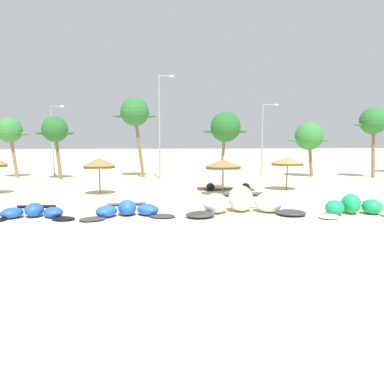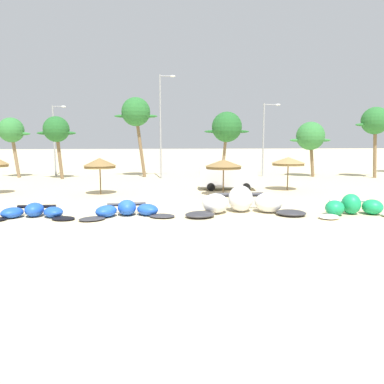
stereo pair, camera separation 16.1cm
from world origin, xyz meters
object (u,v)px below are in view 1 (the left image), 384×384
object	(u,v)px
palm_left_of_gap	(55,130)
kite_center	(242,203)
beach_umbrella_outermost	(287,161)
palm_right_of_gap	(309,136)
kite_left_of_center	(127,210)
beach_umbrella_middle	(99,163)
lamppost_west_center	(54,136)
lamppost_east_center	(160,122)
kite_left	(33,212)
palm_left	(10,131)
beach_umbrella_near_palms	(223,164)
palm_center_right	(225,127)
parked_van	(226,177)
kite_right_of_center	(353,207)
palm_center_left	(135,113)
palm_right	(373,122)
lamppost_east	(264,135)

from	to	relation	value
palm_left_of_gap	kite_center	bearing A→B (deg)	-51.31
beach_umbrella_outermost	palm_right_of_gap	distance (m)	12.64
kite_left_of_center	beach_umbrella_middle	bearing A→B (deg)	108.38
lamppost_west_center	lamppost_east_center	xyz separation A→B (m)	(12.36, -4.32, 1.47)
kite_left	lamppost_east_center	xyz separation A→B (m)	(7.19, 19.83, 5.74)
palm_left_of_gap	lamppost_west_center	world-z (taller)	lamppost_west_center
kite_left	palm_left	size ratio (longest dim) A/B	0.79
beach_umbrella_near_palms	palm_left	bearing A→B (deg)	144.90
beach_umbrella_outermost	palm_right_of_gap	xyz separation A→B (m)	(6.14, 10.85, 2.10)
beach_umbrella_outermost	kite_center	bearing A→B (deg)	-122.35
beach_umbrella_near_palms	palm_center_right	world-z (taller)	palm_center_right
parked_van	kite_right_of_center	bearing A→B (deg)	-63.96
palm_center_left	beach_umbrella_middle	bearing A→B (deg)	-98.48
kite_left_of_center	kite_right_of_center	world-z (taller)	kite_right_of_center
kite_right_of_center	palm_center_left	world-z (taller)	palm_center_left
beach_umbrella_outermost	palm_center_left	size ratio (longest dim) A/B	0.32
palm_center_right	kite_left_of_center	bearing A→B (deg)	-112.04
palm_right	parked_van	bearing A→B (deg)	-154.82
beach_umbrella_near_palms	palm_right_of_gap	distance (m)	18.03
kite_left_of_center	palm_right_of_gap	world-z (taller)	palm_right_of_gap
kite_center	parked_van	world-z (taller)	parked_van
kite_right_of_center	beach_umbrella_near_palms	distance (m)	10.38
beach_umbrella_outermost	lamppost_west_center	world-z (taller)	lamppost_west_center
kite_left	palm_center_left	xyz separation A→B (m)	(4.37, 21.81, 6.86)
beach_umbrella_near_palms	palm_right_of_gap	world-z (taller)	palm_right_of_gap
palm_right	lamppost_west_center	distance (m)	36.03
beach_umbrella_outermost	parked_van	world-z (taller)	beach_umbrella_outermost
beach_umbrella_outermost	palm_left	world-z (taller)	palm_left
palm_left_of_gap	lamppost_east	world-z (taller)	lamppost_east
palm_right	palm_center_right	bearing A→B (deg)	161.27
kite_left	palm_left	world-z (taller)	palm_left
kite_right_of_center	beach_umbrella_middle	bearing A→B (deg)	149.79
palm_left	palm_center_right	size ratio (longest dim) A/B	0.88
kite_center	lamppost_east_center	distance (m)	20.69
kite_right_of_center	parked_van	bearing A→B (deg)	116.04
kite_center	beach_umbrella_outermost	world-z (taller)	beach_umbrella_outermost
kite_left	kite_right_of_center	xyz separation A→B (m)	(18.22, -0.71, 0.15)
palm_left_of_gap	lamppost_east_center	world-z (taller)	lamppost_east_center
palm_center_left	lamppost_west_center	bearing A→B (deg)	166.19
lamppost_east	palm_center_right	bearing A→B (deg)	145.86
beach_umbrella_near_palms	parked_van	distance (m)	3.60
lamppost_east_center	beach_umbrella_middle	bearing A→B (deg)	-112.99
kite_left_of_center	lamppost_east_center	distance (m)	20.74
kite_left	palm_center_left	distance (m)	23.27
beach_umbrella_near_palms	palm_right_of_gap	xyz separation A→B (m)	(12.02, 13.27, 2.14)
beach_umbrella_near_palms	lamppost_east	world-z (taller)	lamppost_east
kite_right_of_center	palm_left	size ratio (longest dim) A/B	0.80
palm_center_right	lamppost_east	size ratio (longest dim) A/B	0.91
palm_left_of_gap	lamppost_east	bearing A→B (deg)	2.86
kite_left_of_center	palm_right_of_gap	size ratio (longest dim) A/B	0.88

